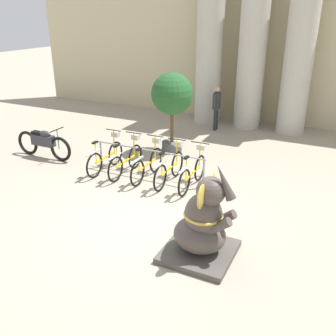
{
  "coord_description": "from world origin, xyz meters",
  "views": [
    {
      "loc": [
        3.32,
        -5.93,
        4.07
      ],
      "look_at": [
        0.14,
        0.58,
        1.0
      ],
      "focal_mm": 40.0,
      "sensor_mm": 36.0,
      "label": 1
    }
  ],
  "objects_px": {
    "bicycle_3": "(170,168)",
    "elephant_statue": "(203,225)",
    "potted_tree": "(172,97)",
    "bicycle_0": "(106,156)",
    "bicycle_2": "(148,163)",
    "person_pedestrian": "(216,104)",
    "bicycle_4": "(193,172)",
    "bicycle_1": "(126,160)",
    "motorcycle": "(44,143)"
  },
  "relations": [
    {
      "from": "bicycle_2",
      "to": "bicycle_3",
      "type": "xyz_separation_m",
      "value": [
        0.63,
        -0.0,
        0.0
      ]
    },
    {
      "from": "bicycle_3",
      "to": "motorcycle",
      "type": "distance_m",
      "value": 4.09
    },
    {
      "from": "bicycle_0",
      "to": "bicycle_4",
      "type": "bearing_deg",
      "value": 1.21
    },
    {
      "from": "motorcycle",
      "to": "potted_tree",
      "type": "bearing_deg",
      "value": 34.56
    },
    {
      "from": "bicycle_4",
      "to": "person_pedestrian",
      "type": "xyz_separation_m",
      "value": [
        -1.11,
        4.84,
        0.54
      ]
    },
    {
      "from": "person_pedestrian",
      "to": "potted_tree",
      "type": "height_order",
      "value": "potted_tree"
    },
    {
      "from": "elephant_statue",
      "to": "person_pedestrian",
      "type": "bearing_deg",
      "value": 107.52
    },
    {
      "from": "bicycle_1",
      "to": "motorcycle",
      "type": "height_order",
      "value": "bicycle_1"
    },
    {
      "from": "bicycle_3",
      "to": "potted_tree",
      "type": "height_order",
      "value": "potted_tree"
    },
    {
      "from": "potted_tree",
      "to": "bicycle_0",
      "type": "bearing_deg",
      "value": -113.89
    },
    {
      "from": "bicycle_4",
      "to": "elephant_statue",
      "type": "height_order",
      "value": "elephant_statue"
    },
    {
      "from": "bicycle_3",
      "to": "potted_tree",
      "type": "relative_size",
      "value": 0.69
    },
    {
      "from": "motorcycle",
      "to": "bicycle_2",
      "type": "bearing_deg",
      "value": 1.05
    },
    {
      "from": "bicycle_1",
      "to": "bicycle_3",
      "type": "relative_size",
      "value": 1.0
    },
    {
      "from": "motorcycle",
      "to": "person_pedestrian",
      "type": "distance_m",
      "value": 6.11
    },
    {
      "from": "bicycle_0",
      "to": "bicycle_4",
      "type": "relative_size",
      "value": 1.0
    },
    {
      "from": "bicycle_2",
      "to": "person_pedestrian",
      "type": "xyz_separation_m",
      "value": [
        0.16,
        4.84,
        0.54
      ]
    },
    {
      "from": "elephant_statue",
      "to": "motorcycle",
      "type": "height_order",
      "value": "elephant_statue"
    },
    {
      "from": "bicycle_2",
      "to": "bicycle_0",
      "type": "bearing_deg",
      "value": -177.64
    },
    {
      "from": "bicycle_2",
      "to": "potted_tree",
      "type": "height_order",
      "value": "potted_tree"
    },
    {
      "from": "bicycle_0",
      "to": "potted_tree",
      "type": "distance_m",
      "value": 2.69
    },
    {
      "from": "motorcycle",
      "to": "bicycle_3",
      "type": "bearing_deg",
      "value": 0.85
    },
    {
      "from": "bicycle_1",
      "to": "elephant_statue",
      "type": "xyz_separation_m",
      "value": [
        3.12,
        -2.49,
        0.22
      ]
    },
    {
      "from": "bicycle_4",
      "to": "potted_tree",
      "type": "distance_m",
      "value": 2.92
    },
    {
      "from": "bicycle_0",
      "to": "bicycle_1",
      "type": "height_order",
      "value": "same"
    },
    {
      "from": "potted_tree",
      "to": "bicycle_1",
      "type": "bearing_deg",
      "value": -98.62
    },
    {
      "from": "bicycle_0",
      "to": "bicycle_2",
      "type": "bearing_deg",
      "value": 2.36
    },
    {
      "from": "potted_tree",
      "to": "bicycle_4",
      "type": "bearing_deg",
      "value": -53.2
    },
    {
      "from": "elephant_statue",
      "to": "potted_tree",
      "type": "height_order",
      "value": "potted_tree"
    },
    {
      "from": "bicycle_0",
      "to": "elephant_statue",
      "type": "height_order",
      "value": "elephant_statue"
    },
    {
      "from": "motorcycle",
      "to": "person_pedestrian",
      "type": "bearing_deg",
      "value": 53.63
    },
    {
      "from": "bicycle_4",
      "to": "potted_tree",
      "type": "bearing_deg",
      "value": 126.8
    },
    {
      "from": "bicycle_3",
      "to": "elephant_statue",
      "type": "bearing_deg",
      "value": -53.68
    },
    {
      "from": "bicycle_0",
      "to": "bicycle_2",
      "type": "relative_size",
      "value": 1.0
    },
    {
      "from": "bicycle_1",
      "to": "motorcycle",
      "type": "distance_m",
      "value": 2.82
    },
    {
      "from": "bicycle_4",
      "to": "person_pedestrian",
      "type": "bearing_deg",
      "value": 102.86
    },
    {
      "from": "bicycle_1",
      "to": "potted_tree",
      "type": "height_order",
      "value": "potted_tree"
    },
    {
      "from": "bicycle_3",
      "to": "potted_tree",
      "type": "bearing_deg",
      "value": 114.07
    },
    {
      "from": "bicycle_3",
      "to": "motorcycle",
      "type": "xyz_separation_m",
      "value": [
        -4.09,
        -0.06,
        0.06
      ]
    },
    {
      "from": "bicycle_0",
      "to": "elephant_statue",
      "type": "xyz_separation_m",
      "value": [
        3.75,
        -2.47,
        0.22
      ]
    },
    {
      "from": "potted_tree",
      "to": "elephant_statue",
      "type": "bearing_deg",
      "value": -58.88
    },
    {
      "from": "bicycle_3",
      "to": "person_pedestrian",
      "type": "height_order",
      "value": "person_pedestrian"
    },
    {
      "from": "bicycle_4",
      "to": "potted_tree",
      "type": "height_order",
      "value": "potted_tree"
    },
    {
      "from": "bicycle_3",
      "to": "elephant_statue",
      "type": "height_order",
      "value": "elephant_statue"
    },
    {
      "from": "bicycle_4",
      "to": "elephant_statue",
      "type": "relative_size",
      "value": 0.91
    },
    {
      "from": "bicycle_1",
      "to": "person_pedestrian",
      "type": "distance_m",
      "value": 4.96
    },
    {
      "from": "elephant_statue",
      "to": "person_pedestrian",
      "type": "relative_size",
      "value": 1.15
    },
    {
      "from": "bicycle_3",
      "to": "bicycle_2",
      "type": "bearing_deg",
      "value": 179.72
    },
    {
      "from": "bicycle_4",
      "to": "elephant_statue",
      "type": "distance_m",
      "value": 2.81
    },
    {
      "from": "bicycle_0",
      "to": "bicycle_3",
      "type": "height_order",
      "value": "same"
    }
  ]
}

